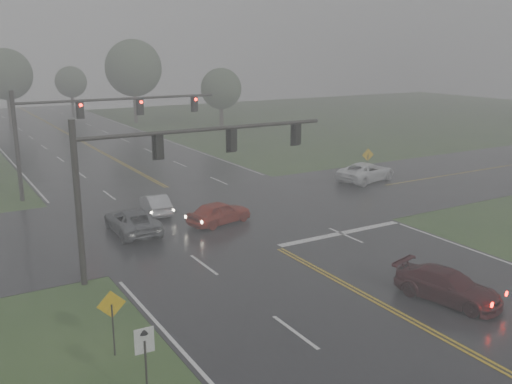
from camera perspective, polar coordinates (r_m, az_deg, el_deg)
ground at (r=21.50m, az=24.05°, el=-16.34°), size 180.00×180.00×0.00m
main_road at (r=35.61m, az=-2.87°, el=-2.90°), size 18.00×160.00×0.02m
cross_street at (r=37.31m, az=-4.31°, el=-2.12°), size 120.00×14.00×0.02m
stop_bar at (r=33.52m, az=8.50°, el=-4.15°), size 8.50×0.50×0.01m
sedan_maroon at (r=26.08m, az=18.50°, el=-10.26°), size 2.98×4.91×1.33m
sedan_red at (r=35.04m, az=-3.68°, el=-3.20°), size 4.43×2.59×1.42m
sedan_silver at (r=37.67m, az=-9.99°, el=-2.14°), size 1.82×3.99×1.27m
car_grey at (r=34.10m, az=-12.21°, el=-4.00°), size 2.42×5.06×1.39m
pickup_white at (r=46.90m, az=10.92°, el=1.07°), size 5.85×3.70×1.51m
signal_gantry_near at (r=27.13m, az=-9.39°, el=2.98°), size 13.10×0.33×7.54m
signal_gantry_far at (r=43.37m, az=-16.73°, el=6.99°), size 15.17×0.39×7.69m
sign_diamond_west at (r=20.68m, az=-14.21°, el=-11.56°), size 1.02×0.09×2.44m
sign_arrow_white at (r=17.53m, az=-11.04°, el=-15.57°), size 0.59×0.11×2.66m
sign_diamond_east at (r=47.39m, az=11.11°, el=3.31°), size 1.05×0.23×2.54m
tree_ne_a at (r=83.59m, az=-12.15°, el=12.02°), size 7.93×7.93×11.65m
tree_n_mid at (r=87.74m, az=-23.71°, el=10.72°), size 7.10×7.10×10.43m
tree_e_near at (r=76.34m, az=-3.51°, el=10.27°), size 5.39×5.39×7.92m
tree_n_far at (r=100.22m, az=-18.02°, el=10.42°), size 5.14×5.14×7.54m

